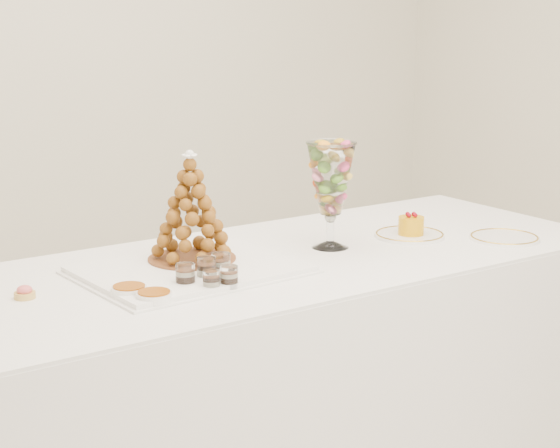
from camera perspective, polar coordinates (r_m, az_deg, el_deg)
buffet_table at (r=3.08m, az=0.17°, el=-9.55°), size 2.22×0.91×0.84m
lace_tray at (r=2.78m, az=-5.50°, el=-2.79°), size 0.64×0.50×0.02m
macaron_vase at (r=3.01m, az=3.12°, el=2.69°), size 0.16×0.16×0.34m
cake_plate at (r=3.22m, az=7.90°, el=-0.68°), size 0.24×0.24×0.01m
spare_plate at (r=3.25m, az=13.51°, el=-0.83°), size 0.23×0.23×0.01m
pink_tart at (r=2.62m, az=-15.30°, el=-4.07°), size 0.06×0.06×0.04m
verrine_a at (r=2.62m, az=-5.79°, el=-3.19°), size 0.06×0.06×0.07m
verrine_b at (r=2.67m, az=-4.51°, el=-2.82°), size 0.06×0.06×0.07m
verrine_c at (r=2.71m, az=-3.62°, el=-2.56°), size 0.07×0.07×0.07m
verrine_d at (r=2.58m, az=-4.21°, el=-3.53°), size 0.06×0.06×0.06m
verrine_e at (r=2.60m, az=-3.13°, el=-3.30°), size 0.06×0.06×0.07m
ramekin_back at (r=2.57m, az=-9.18°, el=-4.12°), size 0.10×0.10×0.03m
ramekin_front at (r=2.51m, az=-7.68°, el=-4.49°), size 0.10×0.10×0.03m
croquembouche at (r=2.81m, az=-5.46°, el=1.04°), size 0.27×0.27×0.33m
mousse_cake at (r=3.21m, az=7.99°, el=-0.08°), size 0.09×0.09×0.08m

